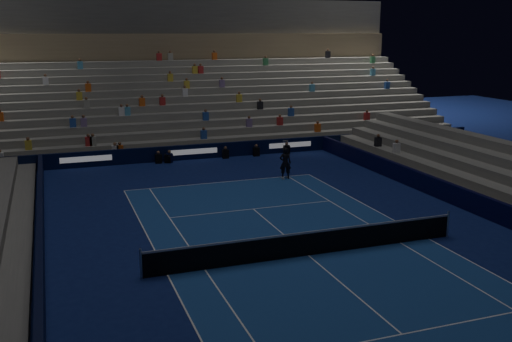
{
  "coord_description": "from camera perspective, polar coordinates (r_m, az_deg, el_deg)",
  "views": [
    {
      "loc": [
        -9.02,
        -19.23,
        8.44
      ],
      "look_at": [
        0.0,
        6.0,
        2.0
      ],
      "focal_mm": 41.03,
      "sensor_mm": 36.0,
      "label": 1
    }
  ],
  "objects": [
    {
      "name": "court_surface",
      "position": [
        22.85,
        5.12,
        -8.2
      ],
      "size": [
        10.97,
        23.77,
        0.01
      ],
      "primitive_type": "cube",
      "color": "navy",
      "rests_on": "ground"
    },
    {
      "name": "tennis_net",
      "position": [
        22.67,
        5.15,
        -7.03
      ],
      "size": [
        12.9,
        0.1,
        1.1
      ],
      "color": "#B2B2B7",
      "rests_on": "ground"
    },
    {
      "name": "tennis_player",
      "position": [
        34.1,
        2.88,
        0.78
      ],
      "size": [
        0.79,
        0.64,
        1.87
      ],
      "primitive_type": "imported",
      "rotation": [
        0.0,
        0.0,
        2.82
      ],
      "color": "black",
      "rests_on": "ground"
    },
    {
      "name": "ground",
      "position": [
        22.86,
        5.12,
        -8.21
      ],
      "size": [
        90.0,
        90.0,
        0.0
      ],
      "primitive_type": "plane",
      "color": "#0E1A54",
      "rests_on": "ground"
    },
    {
      "name": "grandstand_main",
      "position": [
        48.25,
        -8.86,
        7.33
      ],
      "size": [
        44.0,
        15.2,
        11.2
      ],
      "color": "slate",
      "rests_on": "ground"
    },
    {
      "name": "broadcast_camera",
      "position": [
        38.8,
        -8.59,
        1.24
      ],
      "size": [
        0.54,
        0.92,
        0.55
      ],
      "color": "black",
      "rests_on": "ground"
    },
    {
      "name": "sponsor_barrier_east",
      "position": [
        27.99,
        23.55,
        -4.13
      ],
      "size": [
        0.25,
        37.0,
        1.0
      ],
      "primitive_type": "cube",
      "color": "black",
      "rests_on": "ground"
    },
    {
      "name": "sponsor_barrier_west",
      "position": [
        20.82,
        -20.3,
        -9.8
      ],
      "size": [
        0.25,
        37.0,
        1.0
      ],
      "primitive_type": "cube",
      "color": "black",
      "rests_on": "ground"
    },
    {
      "name": "sponsor_barrier_far",
      "position": [
        39.6,
        -6.1,
        1.87
      ],
      "size": [
        44.0,
        0.25,
        1.0
      ],
      "primitive_type": "cube",
      "color": "black",
      "rests_on": "ground"
    }
  ]
}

